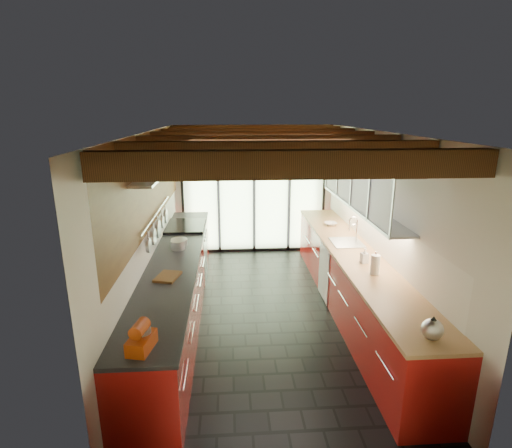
# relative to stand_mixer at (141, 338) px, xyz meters

# --- Properties ---
(ground) EXTENTS (5.50, 5.50, 0.00)m
(ground) POSITION_rel_stand_mixer_xyz_m (1.27, 2.24, -1.03)
(ground) COLOR black
(ground) RESTS_ON ground
(room_shell) EXTENTS (5.50, 5.50, 5.50)m
(room_shell) POSITION_rel_stand_mixer_xyz_m (1.27, 2.24, 0.63)
(room_shell) COLOR silver
(room_shell) RESTS_ON ground
(ceiling_beams) EXTENTS (3.14, 5.06, 4.90)m
(ceiling_beams) POSITION_rel_stand_mixer_xyz_m (1.27, 2.62, 1.43)
(ceiling_beams) COLOR #593316
(ceiling_beams) RESTS_ON ground
(glass_door) EXTENTS (2.95, 0.10, 2.90)m
(glass_door) POSITION_rel_stand_mixer_xyz_m (1.27, 4.94, 0.63)
(glass_door) COLOR #C6EAAD
(glass_door) RESTS_ON ground
(left_counter) EXTENTS (0.68, 5.00, 0.92)m
(left_counter) POSITION_rel_stand_mixer_xyz_m (-0.01, 2.24, -0.57)
(left_counter) COLOR #AF1814
(left_counter) RESTS_ON ground
(range_stove) EXTENTS (0.66, 0.90, 0.97)m
(range_stove) POSITION_rel_stand_mixer_xyz_m (-0.01, 3.69, -0.56)
(range_stove) COLOR silver
(range_stove) RESTS_ON ground
(right_counter) EXTENTS (0.68, 5.00, 0.92)m
(right_counter) POSITION_rel_stand_mixer_xyz_m (2.54, 2.24, -0.57)
(right_counter) COLOR #AF1814
(right_counter) RESTS_ON ground
(sink_assembly) EXTENTS (0.45, 0.52, 0.43)m
(sink_assembly) POSITION_rel_stand_mixer_xyz_m (2.56, 2.64, -0.07)
(sink_assembly) COLOR silver
(sink_assembly) RESTS_ON right_counter
(upper_cabinets_right) EXTENTS (0.34, 3.00, 3.00)m
(upper_cabinets_right) POSITION_rel_stand_mixer_xyz_m (2.70, 2.54, 0.82)
(upper_cabinets_right) COLOR silver
(upper_cabinets_right) RESTS_ON ground
(left_wall_fixtures) EXTENTS (0.28, 2.60, 0.96)m
(left_wall_fixtures) POSITION_rel_stand_mixer_xyz_m (-0.20, 2.42, 0.82)
(left_wall_fixtures) COLOR silver
(left_wall_fixtures) RESTS_ON ground
(stand_mixer) EXTENTS (0.23, 0.33, 0.27)m
(stand_mixer) POSITION_rel_stand_mixer_xyz_m (0.00, 0.00, 0.00)
(stand_mixer) COLOR #B43D0E
(stand_mixer) RESTS_ON left_counter
(pot_large) EXTENTS (0.21, 0.21, 0.13)m
(pot_large) POSITION_rel_stand_mixer_xyz_m (0.00, 2.54, -0.04)
(pot_large) COLOR silver
(pot_large) RESTS_ON left_counter
(pot_small) EXTENTS (0.26, 0.26, 0.10)m
(pot_small) POSITION_rel_stand_mixer_xyz_m (0.00, 2.72, -0.06)
(pot_small) COLOR silver
(pot_small) RESTS_ON left_counter
(cutting_board) EXTENTS (0.32, 0.39, 0.03)m
(cutting_board) POSITION_rel_stand_mixer_xyz_m (0.00, 1.50, -0.09)
(cutting_board) COLOR brown
(cutting_board) RESTS_ON left_counter
(kettle) EXTENTS (0.25, 0.27, 0.23)m
(kettle) POSITION_rel_stand_mixer_xyz_m (2.54, -0.01, -0.01)
(kettle) COLOR silver
(kettle) RESTS_ON right_counter
(paper_towel) EXTENTS (0.12, 0.12, 0.30)m
(paper_towel) POSITION_rel_stand_mixer_xyz_m (2.54, 1.43, 0.02)
(paper_towel) COLOR white
(paper_towel) RESTS_ON right_counter
(soap_bottle) EXTENTS (0.10, 0.10, 0.20)m
(soap_bottle) POSITION_rel_stand_mixer_xyz_m (2.54, 1.82, -0.01)
(soap_bottle) COLOR silver
(soap_bottle) RESTS_ON right_counter
(bowl) EXTENTS (0.24, 0.24, 0.05)m
(bowl) POSITION_rel_stand_mixer_xyz_m (2.54, 3.62, -0.08)
(bowl) COLOR silver
(bowl) RESTS_ON right_counter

